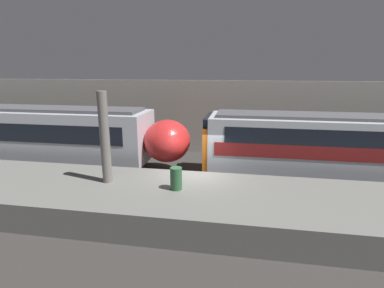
{
  "coord_description": "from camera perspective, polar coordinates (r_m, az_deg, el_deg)",
  "views": [
    {
      "loc": [
        2.02,
        -12.33,
        5.51
      ],
      "look_at": [
        -0.3,
        0.97,
        2.05
      ],
      "focal_mm": 28.0,
      "sensor_mm": 36.0,
      "label": 1
    }
  ],
  "objects": [
    {
      "name": "support_pillar_near",
      "position": [
        12.04,
        -16.29,
        1.11
      ],
      "size": [
        0.38,
        0.38,
        3.59
      ],
      "color": "slate",
      "rests_on": "platform"
    },
    {
      "name": "platform",
      "position": [
        11.48,
        -1.24,
        -11.31
      ],
      "size": [
        40.0,
        4.37,
        1.07
      ],
      "color": "slate",
      "rests_on": "ground"
    },
    {
      "name": "train_modern",
      "position": [
        20.48,
        -32.32,
        1.52
      ],
      "size": [
        21.29,
        2.86,
        3.39
      ],
      "color": "black",
      "rests_on": "ground"
    },
    {
      "name": "ground_plane",
      "position": [
        13.65,
        0.56,
        -9.42
      ],
      "size": [
        120.0,
        120.0,
        0.0
      ],
      "primitive_type": "plane",
      "color": "#33302D"
    },
    {
      "name": "trash_bin",
      "position": [
        11.23,
        -3.05,
        -6.58
      ],
      "size": [
        0.44,
        0.44,
        0.85
      ],
      "color": "#2D5B38",
      "rests_on": "platform"
    },
    {
      "name": "train_boxy",
      "position": [
        16.37,
        31.0,
        -1.06
      ],
      "size": [
        15.75,
        2.86,
        3.37
      ],
      "color": "black",
      "rests_on": "ground"
    },
    {
      "name": "station_rear_barrier",
      "position": [
        19.45,
        3.82,
        5.04
      ],
      "size": [
        50.0,
        0.15,
        4.72
      ],
      "color": "#9E998E",
      "rests_on": "ground"
    }
  ]
}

